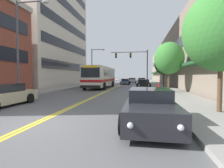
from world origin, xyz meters
name	(u,v)px	position (x,y,z in m)	size (l,w,h in m)	color
ground_plane	(124,83)	(0.00, 37.00, 0.00)	(240.00, 240.00, 0.00)	#565659
sidewalk_left	(96,83)	(-7.14, 37.00, 0.08)	(3.29, 106.00, 0.16)	gray
sidewalk_right	(154,83)	(7.14, 37.00, 0.08)	(3.29, 106.00, 0.16)	gray
centre_line	(124,83)	(0.00, 37.00, 0.00)	(0.34, 106.00, 0.01)	yellow
office_tower_left	(39,19)	(-15.02, 24.70, 12.52)	(12.08, 20.24, 25.05)	beige
storefront_row_right	(180,62)	(13.02, 37.00, 4.96)	(9.10, 68.00, 9.93)	gray
city_bus	(101,76)	(-2.03, 20.09, 1.77)	(2.96, 11.49, 3.14)	silver
car_beige_parked_left_near	(0,96)	(-4.39, 3.20, 0.62)	(2.20, 4.89, 1.34)	#BCAD89
car_dark_grey_parked_left_mid	(103,82)	(-4.31, 32.05, 0.57)	(1.97, 4.67, 1.21)	#38383D
car_charcoal_parked_right_foreground	(150,107)	(4.32, 0.71, 0.63)	(2.00, 4.84, 1.33)	#232328
car_black_parked_right_mid	(144,84)	(4.43, 20.75, 0.61)	(2.14, 4.19, 1.31)	black
car_champagne_parked_right_far	(142,80)	(4.27, 40.24, 0.62)	(2.20, 4.25, 1.31)	beige
car_slate_blue_moving_lead	(125,82)	(0.69, 31.85, 0.56)	(2.01, 4.49, 1.18)	#475675
car_silver_moving_second	(132,80)	(1.77, 41.09, 0.61)	(2.21, 4.24, 1.30)	#B7B7BC
traffic_signal_mast	(134,60)	(2.82, 27.39, 4.80)	(7.05, 0.38, 6.69)	#47474C
street_lamp_left_near	(22,40)	(-4.89, 6.01, 4.52)	(2.70, 0.28, 7.47)	#47474C
street_lamp_left_far	(94,63)	(-4.88, 26.62, 4.27)	(2.67, 0.28, 7.00)	#47474C
street_tree_right_near	(221,31)	(7.57, 2.67, 3.87)	(3.38, 3.38, 5.58)	brown
street_tree_right_mid	(169,58)	(6.94, 13.29, 3.69)	(3.10, 3.10, 5.24)	brown
street_tree_right_far	(164,65)	(7.60, 23.01, 3.65)	(2.85, 2.85, 5.07)	brown
fire_hydrant	(159,88)	(5.95, 13.43, 0.56)	(0.30, 0.22, 0.80)	red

